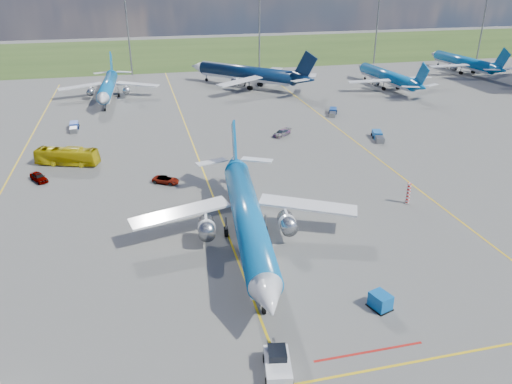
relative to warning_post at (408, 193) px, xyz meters
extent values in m
plane|color=#51514F|center=(-26.00, -8.00, -1.50)|extent=(400.00, 400.00, 0.00)
cube|color=#2D4719|center=(-26.00, 142.00, -1.50)|extent=(400.00, 80.00, 0.01)
cube|color=yellow|center=(-26.00, 22.00, -1.49)|extent=(0.25, 160.00, 0.02)
cube|color=yellow|center=(-56.00, 32.00, -1.49)|extent=(0.25, 120.00, 0.02)
cube|color=yellow|center=(4.00, 32.00, -1.49)|extent=(0.25, 120.00, 0.02)
cube|color=#A5140F|center=(-18.00, -26.00, -1.49)|extent=(10.00, 0.25, 0.02)
cylinder|color=slate|center=(-36.00, 102.00, 9.50)|extent=(0.50, 0.50, 22.00)
cylinder|color=slate|center=(4.00, 102.00, 9.50)|extent=(0.50, 0.50, 22.00)
cylinder|color=slate|center=(44.00, 102.00, 9.50)|extent=(0.50, 0.50, 22.00)
cylinder|color=slate|center=(84.00, 102.00, 9.50)|extent=(0.50, 0.50, 22.00)
cylinder|color=red|center=(0.00, 0.00, 0.00)|extent=(0.50, 0.50, 3.00)
cube|color=silver|center=(-26.29, -26.45, -0.89)|extent=(2.71, 4.22, 1.21)
cube|color=black|center=(-26.19, -25.90, -0.05)|extent=(1.77, 1.92, 0.84)
cube|color=slate|center=(-25.86, -24.07, -0.99)|extent=(0.63, 2.24, 0.19)
cube|color=#0B56A4|center=(-14.36, -20.62, -0.72)|extent=(2.10, 2.35, 1.56)
imported|color=gold|center=(-47.48, 26.71, -0.04)|extent=(10.70, 5.84, 2.92)
imported|color=#999999|center=(-51.11, 20.34, -0.83)|extent=(3.39, 4.19, 1.34)
imported|color=#999999|center=(-32.20, 14.92, -0.93)|extent=(4.48, 3.72, 1.14)
imported|color=#999999|center=(-8.57, 33.13, -0.87)|extent=(4.54, 3.99, 1.26)
cube|color=#1C5DA9|center=(9.06, 27.98, -0.87)|extent=(2.37, 3.31, 1.26)
cube|color=slate|center=(8.23, 25.12, -0.98)|extent=(1.96, 2.59, 1.03)
cube|color=#1B3EA7|center=(-48.28, 47.96, -0.88)|extent=(1.71, 3.02, 1.25)
cube|color=slate|center=(-48.15, 45.01, -0.99)|extent=(1.46, 2.33, 1.02)
cube|color=#194597|center=(7.27, 46.26, -0.91)|extent=(2.52, 3.16, 1.18)
cube|color=slate|center=(6.12, 43.72, -1.02)|extent=(2.06, 2.48, 0.96)
camera|label=1|loc=(-35.23, -56.05, 28.65)|focal=35.00mm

